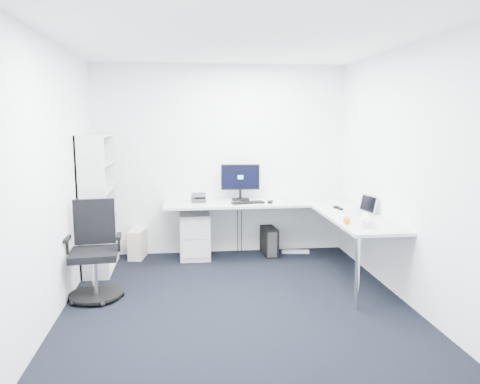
{
  "coord_description": "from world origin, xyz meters",
  "views": [
    {
      "loc": [
        -0.54,
        -4.59,
        1.95
      ],
      "look_at": [
        0.15,
        1.05,
        1.05
      ],
      "focal_mm": 35.0,
      "sensor_mm": 36.0,
      "label": 1
    }
  ],
  "objects": [
    {
      "name": "ceiling",
      "position": [
        0.0,
        0.0,
        2.7
      ],
      "size": [
        4.2,
        4.2,
        0.0
      ],
      "primitive_type": "plane",
      "color": "white"
    },
    {
      "name": "black_pc_tower",
      "position": [
        0.67,
        1.84,
        0.2
      ],
      "size": [
        0.21,
        0.42,
        0.4
      ],
      "primitive_type": "cube",
      "rotation": [
        0.0,
        0.0,
        0.08
      ],
      "color": "black",
      "rests_on": "ground"
    },
    {
      "name": "ground",
      "position": [
        0.0,
        0.0,
        0.0
      ],
      "size": [
        4.2,
        4.2,
        0.0
      ],
      "primitive_type": "plane",
      "color": "black"
    },
    {
      "name": "wall_left",
      "position": [
        -1.8,
        0.0,
        1.35
      ],
      "size": [
        0.02,
        4.2,
        2.7
      ],
      "primitive_type": "cube",
      "color": "white",
      "rests_on": "ground"
    },
    {
      "name": "wall_front",
      "position": [
        0.0,
        -2.1,
        1.35
      ],
      "size": [
        3.6,
        0.02,
        2.7
      ],
      "primitive_type": "cube",
      "color": "white",
      "rests_on": "ground"
    },
    {
      "name": "wall_back",
      "position": [
        0.0,
        2.1,
        1.35
      ],
      "size": [
        3.6,
        0.02,
        2.7
      ],
      "primitive_type": "cube",
      "color": "white",
      "rests_on": "ground"
    },
    {
      "name": "wall_right",
      "position": [
        1.8,
        0.0,
        1.35
      ],
      "size": [
        0.02,
        4.2,
        2.7
      ],
      "primitive_type": "cube",
      "color": "white",
      "rests_on": "ground"
    },
    {
      "name": "desk_phone",
      "position": [
        -0.34,
        1.81,
        0.86
      ],
      "size": [
        0.2,
        0.2,
        0.13
      ],
      "primitive_type": null,
      "rotation": [
        0.0,
        0.0,
        0.09
      ],
      "color": "#2C2C2E",
      "rests_on": "l_desk"
    },
    {
      "name": "beige_pc_tower",
      "position": [
        -1.19,
        1.94,
        0.2
      ],
      "size": [
        0.26,
        0.45,
        0.4
      ],
      "primitive_type": "cube",
      "rotation": [
        0.0,
        0.0,
        -0.17
      ],
      "color": "beige",
      "rests_on": "ground"
    },
    {
      "name": "mouse",
      "position": [
        0.64,
        1.61,
        0.82
      ],
      "size": [
        0.09,
        0.12,
        0.03
      ],
      "primitive_type": "cube",
      "rotation": [
        0.0,
        0.0,
        -0.34
      ],
      "color": "black",
      "rests_on": "l_desk"
    },
    {
      "name": "orange_fruit",
      "position": [
        1.24,
        0.25,
        0.84
      ],
      "size": [
        0.08,
        0.08,
        0.08
      ],
      "primitive_type": "sphere",
      "color": "orange",
      "rests_on": "l_desk"
    },
    {
      "name": "l_desk",
      "position": [
        0.55,
        1.4,
        0.4
      ],
      "size": [
        2.73,
        1.53,
        0.8
      ],
      "primitive_type": null,
      "color": "#B5B7B7",
      "rests_on": "ground"
    },
    {
      "name": "laptop",
      "position": [
        1.51,
        0.76,
        0.91
      ],
      "size": [
        0.38,
        0.37,
        0.23
      ],
      "primitive_type": null,
      "rotation": [
        0.0,
        0.0,
        0.18
      ],
      "color": "silver",
      "rests_on": "l_desk"
    },
    {
      "name": "bookshelf",
      "position": [
        -1.62,
        1.45,
        0.88
      ],
      "size": [
        0.34,
        0.88,
        1.75
      ],
      "primitive_type": null,
      "color": "silver",
      "rests_on": "ground"
    },
    {
      "name": "task_chair",
      "position": [
        -1.51,
        0.43,
        0.53
      ],
      "size": [
        0.65,
        0.65,
        1.06
      ],
      "primitive_type": null,
      "rotation": [
        0.0,
        0.0,
        0.09
      ],
      "color": "black",
      "rests_on": "ground"
    },
    {
      "name": "black_keyboard",
      "position": [
        0.33,
        1.63,
        0.81
      ],
      "size": [
        0.46,
        0.22,
        0.02
      ],
      "primitive_type": "cube",
      "rotation": [
        0.0,
        0.0,
        0.15
      ],
      "color": "black",
      "rests_on": "l_desk"
    },
    {
      "name": "tissue_box",
      "position": [
        1.4,
        0.13,
        0.84
      ],
      "size": [
        0.15,
        0.24,
        0.08
      ],
      "primitive_type": "cube",
      "rotation": [
        0.0,
        0.0,
        -0.13
      ],
      "color": "silver",
      "rests_on": "l_desk"
    },
    {
      "name": "white_keyboard",
      "position": [
        1.35,
        0.81,
        0.81
      ],
      "size": [
        0.16,
        0.42,
        0.01
      ],
      "primitive_type": "cube",
      "rotation": [
        0.0,
        0.0,
        0.1
      ],
      "color": "silver",
      "rests_on": "l_desk"
    },
    {
      "name": "power_strip",
      "position": [
        1.07,
        1.86,
        0.02
      ],
      "size": [
        0.4,
        0.11,
        0.04
      ],
      "primitive_type": "cube",
      "rotation": [
        0.0,
        0.0,
        -0.12
      ],
      "color": "silver",
      "rests_on": "ground"
    },
    {
      "name": "drawer_pedestal",
      "position": [
        -0.39,
        1.84,
        0.32
      ],
      "size": [
        0.42,
        0.52,
        0.64
      ],
      "primitive_type": "cube",
      "color": "#B5B7B7",
      "rests_on": "ground"
    },
    {
      "name": "monitor",
      "position": [
        0.26,
        1.91,
        1.06
      ],
      "size": [
        0.55,
        0.2,
        0.52
      ],
      "primitive_type": null,
      "rotation": [
        0.0,
        0.0,
        -0.05
      ],
      "color": "black",
      "rests_on": "l_desk"
    },
    {
      "name": "headphones",
      "position": [
        1.42,
        1.08,
        0.82
      ],
      "size": [
        0.13,
        0.19,
        0.05
      ],
      "primitive_type": null,
      "rotation": [
        0.0,
        0.0,
        0.1
      ],
      "color": "black",
      "rests_on": "l_desk"
    }
  ]
}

